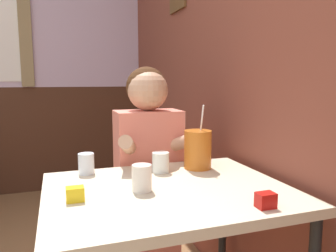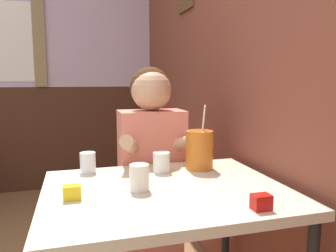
# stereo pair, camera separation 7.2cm
# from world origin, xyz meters

# --- Properties ---
(brick_wall_right) EXTENTS (0.08, 4.76, 2.70)m
(brick_wall_right) POSITION_xyz_m (1.42, 1.38, 1.35)
(brick_wall_right) COLOR brown
(brick_wall_right) RESTS_ON ground_plane
(back_wall) EXTENTS (5.78, 0.09, 2.70)m
(back_wall) POSITION_xyz_m (-0.01, 2.79, 1.36)
(back_wall) COLOR silver
(back_wall) RESTS_ON ground_plane
(main_table) EXTENTS (0.92, 0.72, 0.77)m
(main_table) POSITION_xyz_m (0.89, 0.28, 0.68)
(main_table) COLOR beige
(main_table) RESTS_ON ground_plane
(person_seated) EXTENTS (0.42, 0.41, 1.24)m
(person_seated) POSITION_xyz_m (0.95, 0.78, 0.66)
(person_seated) COLOR #EA7F6B
(person_seated) RESTS_ON ground_plane
(cocktail_pitcher) EXTENTS (0.13, 0.13, 0.30)m
(cocktail_pitcher) POSITION_xyz_m (1.11, 0.50, 0.85)
(cocktail_pitcher) COLOR #C6661E
(cocktail_pitcher) RESTS_ON main_table
(glass_near_pitcher) EXTENTS (0.07, 0.07, 0.09)m
(glass_near_pitcher) POSITION_xyz_m (0.61, 0.58, 0.81)
(glass_near_pitcher) COLOR silver
(glass_near_pitcher) RESTS_ON main_table
(glass_center) EXTENTS (0.08, 0.08, 0.09)m
(glass_center) POSITION_xyz_m (0.93, 0.50, 0.81)
(glass_center) COLOR silver
(glass_center) RESTS_ON main_table
(glass_far_side) EXTENTS (0.07, 0.07, 0.10)m
(glass_far_side) POSITION_xyz_m (0.79, 0.28, 0.82)
(glass_far_side) COLOR silver
(glass_far_side) RESTS_ON main_table
(condiment_ketchup) EXTENTS (0.06, 0.04, 0.05)m
(condiment_ketchup) POSITION_xyz_m (1.13, -0.01, 0.79)
(condiment_ketchup) COLOR #B7140F
(condiment_ketchup) RESTS_ON main_table
(condiment_mustard) EXTENTS (0.06, 0.04, 0.05)m
(condiment_mustard) POSITION_xyz_m (0.55, 0.25, 0.79)
(condiment_mustard) COLOR yellow
(condiment_mustard) RESTS_ON main_table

